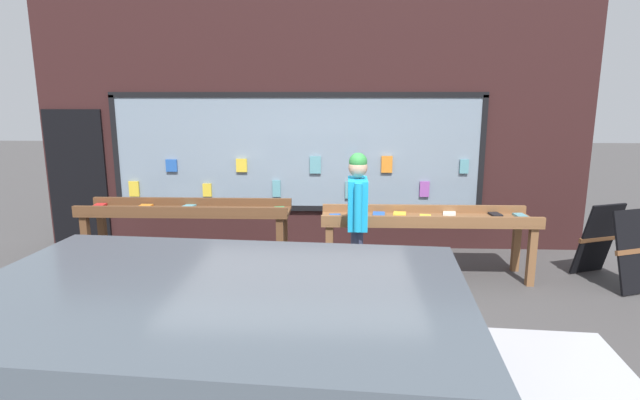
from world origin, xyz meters
name	(u,v)px	position (x,y,z in m)	size (l,w,h in m)	color
ground_plane	(299,308)	(0.00, 0.00, 0.00)	(40.00, 40.00, 0.00)	#474444
shopfront_facade	(308,126)	(-0.05, 2.39, 1.86)	(8.20, 0.29, 3.78)	#331919
display_table_left	(187,216)	(-1.55, 1.07, 0.77)	(2.68, 0.62, 0.96)	brown
display_table_right	(427,223)	(1.54, 1.07, 0.71)	(2.68, 0.71, 0.88)	brown
person_browsing	(357,213)	(0.64, 0.49, 0.98)	(0.22, 0.66, 1.67)	#2D334C
small_dog	(320,275)	(0.22, 0.30, 0.29)	(0.32, 0.59, 0.41)	#99724C
sandwich_board_sign	(615,245)	(3.84, 0.94, 0.50)	(0.78, 0.96, 0.97)	black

